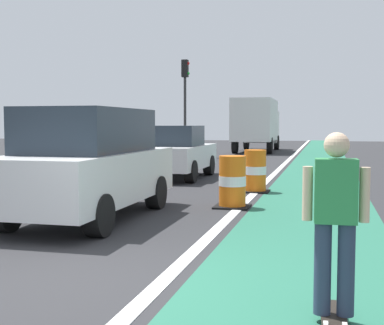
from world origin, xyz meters
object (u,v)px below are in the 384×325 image
(parked_suv_nearest, at_px, (89,163))
(skateboarder_on_lane, at_px, (335,221))
(traffic_light_corner, at_px, (185,91))
(delivery_truck_down_block, at_px, (257,122))
(traffic_barrel_mid, at_px, (255,171))
(traffic_barrel_front, at_px, (232,182))
(pedestrian_crossing, at_px, (129,150))
(parked_sedan_second, at_px, (175,153))

(parked_suv_nearest, bearing_deg, skateboarder_on_lane, -44.41)
(skateboarder_on_lane, distance_m, traffic_light_corner, 23.65)
(parked_suv_nearest, relative_size, traffic_light_corner, 0.90)
(parked_suv_nearest, xyz_separation_m, delivery_truck_down_block, (-0.01, 24.38, 0.81))
(skateboarder_on_lane, height_order, traffic_barrel_mid, skateboarder_on_lane)
(traffic_barrel_front, distance_m, pedestrian_crossing, 7.92)
(traffic_barrel_mid, distance_m, delivery_truck_down_block, 19.97)
(parked_suv_nearest, xyz_separation_m, parked_sedan_second, (-0.47, 7.40, -0.20))
(skateboarder_on_lane, xyz_separation_m, delivery_truck_down_block, (-4.33, 28.60, 0.94))
(parked_suv_nearest, distance_m, parked_sedan_second, 7.42)
(skateboarder_on_lane, relative_size, traffic_light_corner, 0.33)
(traffic_light_corner, bearing_deg, delivery_truck_down_block, 64.44)
(skateboarder_on_lane, relative_size, parked_sedan_second, 0.41)
(traffic_barrel_front, xyz_separation_m, traffic_barrel_mid, (0.13, 2.65, 0.00))
(traffic_barrel_mid, xyz_separation_m, pedestrian_crossing, (-4.88, 3.69, 0.33))
(traffic_barrel_mid, xyz_separation_m, traffic_light_corner, (-5.47, 13.51, 2.97))
(skateboarder_on_lane, relative_size, parked_suv_nearest, 0.37)
(pedestrian_crossing, bearing_deg, parked_sedan_second, -24.67)
(skateboarder_on_lane, distance_m, traffic_barrel_mid, 9.03)
(parked_suv_nearest, relative_size, traffic_barrel_mid, 4.22)
(parked_sedan_second, height_order, traffic_light_corner, traffic_light_corner)
(traffic_barrel_mid, distance_m, pedestrian_crossing, 6.12)
(traffic_barrel_mid, bearing_deg, parked_suv_nearest, -118.16)
(traffic_barrel_front, relative_size, pedestrian_crossing, 0.68)
(delivery_truck_down_block, height_order, traffic_light_corner, traffic_light_corner)
(parked_sedan_second, distance_m, delivery_truck_down_block, 17.01)
(parked_suv_nearest, height_order, pedestrian_crossing, parked_suv_nearest)
(pedestrian_crossing, bearing_deg, skateboarder_on_lane, -61.76)
(pedestrian_crossing, bearing_deg, traffic_barrel_front, -53.17)
(parked_sedan_second, bearing_deg, delivery_truck_down_block, 88.45)
(traffic_barrel_front, xyz_separation_m, pedestrian_crossing, (-4.74, 6.33, 0.33))
(parked_suv_nearest, bearing_deg, traffic_light_corner, 99.43)
(skateboarder_on_lane, xyz_separation_m, traffic_barrel_front, (-1.98, 6.19, -0.38))
(delivery_truck_down_block, bearing_deg, traffic_light_corner, -115.56)
(parked_sedan_second, relative_size, traffic_barrel_front, 3.77)
(traffic_light_corner, bearing_deg, parked_sedan_second, -76.70)
(delivery_truck_down_block, bearing_deg, parked_suv_nearest, -89.97)
(parked_suv_nearest, bearing_deg, delivery_truck_down_block, 90.03)
(skateboarder_on_lane, distance_m, parked_suv_nearest, 6.04)
(delivery_truck_down_block, bearing_deg, traffic_barrel_front, -84.02)
(skateboarder_on_lane, height_order, traffic_light_corner, traffic_light_corner)
(skateboarder_on_lane, bearing_deg, traffic_barrel_front, 107.76)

